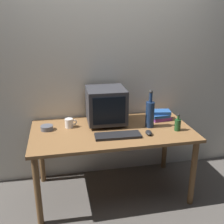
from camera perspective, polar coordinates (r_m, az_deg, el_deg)
name	(u,v)px	position (r m, az deg, el deg)	size (l,w,h in m)	color
ground_plane	(112,191)	(2.97, 0.00, -16.40)	(6.00, 6.00, 0.00)	#56514C
back_wall	(103,66)	(2.91, -1.88, 9.71)	(4.00, 0.08, 2.50)	silver
desk	(112,137)	(2.65, 0.00, -5.31)	(1.56, 0.81, 0.71)	olive
crt_monitor	(106,105)	(2.71, -1.29, 1.40)	(0.39, 0.40, 0.37)	#333338
keyboard	(118,136)	(2.46, 1.24, -5.02)	(0.42, 0.15, 0.02)	black
computer_mouse	(149,133)	(2.53, 7.81, -4.37)	(0.06, 0.10, 0.04)	black
bottle_tall	(150,113)	(2.66, 8.06, -0.28)	(0.09, 0.09, 0.38)	navy
bottle_short	(178,124)	(2.65, 13.78, -2.54)	(0.06, 0.06, 0.17)	#1E4C23
book_stack	(160,115)	(2.90, 10.12, -0.66)	(0.24, 0.18, 0.10)	#843893
mug	(69,123)	(2.69, -9.06, -2.32)	(0.12, 0.08, 0.09)	white
cd_spindle	(47,128)	(2.68, -13.66, -3.28)	(0.12, 0.12, 0.04)	#595B66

